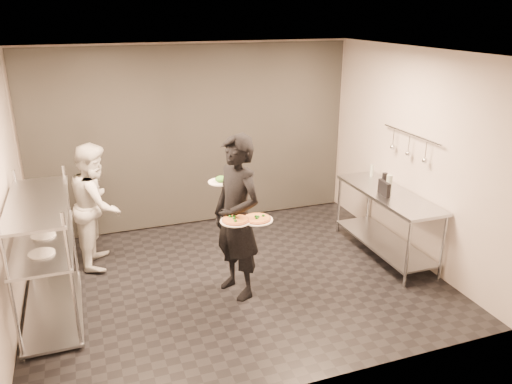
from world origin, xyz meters
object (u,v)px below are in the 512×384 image
object	(u,v)px
bottle_green	(389,185)
prep_counter	(387,213)
pos_monitor	(384,188)
waiter	(237,218)
salad_plate	(221,180)
chef	(97,205)
pass_rack	(45,252)
bottle_dark	(384,182)
pizza_plate_far	(257,219)
bottle_clear	(372,171)
pizza_plate_near	(236,220)

from	to	relation	value
bottle_green	prep_counter	bearing A→B (deg)	50.12
pos_monitor	bottle_green	distance (m)	0.07
waiter	salad_plate	distance (m)	0.50
prep_counter	bottle_green	world-z (taller)	bottle_green
chef	salad_plate	xyz separation A→B (m)	(1.41, -1.03, 0.51)
pass_rack	bottle_dark	size ratio (longest dim) A/B	6.47
waiter	pass_rack	bearing A→B (deg)	-118.05
chef	pizza_plate_far	size ratio (longest dim) A/B	4.66
pizza_plate_far	bottle_clear	xyz separation A→B (m)	(2.22, 1.20, -0.04)
waiter	bottle_dark	size ratio (longest dim) A/B	7.92
pass_rack	bottle_clear	world-z (taller)	pass_rack
chef	pos_monitor	world-z (taller)	chef
pizza_plate_far	pizza_plate_near	bearing A→B (deg)	175.89
pizza_plate_near	bottle_dark	xyz separation A→B (m)	(2.30, 0.61, -0.02)
chef	bottle_dark	xyz separation A→B (m)	(3.71, -1.01, 0.21)
pizza_plate_near	pizza_plate_far	xyz separation A→B (m)	(0.24, -0.02, -0.01)
bottle_clear	bottle_green	bearing A→B (deg)	-105.71
chef	salad_plate	world-z (taller)	chef
prep_counter	bottle_dark	bearing A→B (deg)	103.05
chef	pizza_plate_near	world-z (taller)	chef
pizza_plate_far	prep_counter	bearing A→B (deg)	14.36
prep_counter	pos_monitor	xyz separation A→B (m)	(-0.12, -0.05, 0.39)
bottle_green	bottle_dark	size ratio (longest dim) A/B	1.13
salad_plate	pos_monitor	world-z (taller)	salad_plate
chef	pos_monitor	bearing A→B (deg)	-97.08
chef	pizza_plate_near	distance (m)	2.15
pos_monitor	chef	bearing A→B (deg)	168.90
pizza_plate_near	bottle_clear	world-z (taller)	bottle_clear
bottle_green	bottle_clear	world-z (taller)	bottle_green
bottle_clear	waiter	bearing A→B (deg)	-158.54
chef	pizza_plate_far	xyz separation A→B (m)	(1.65, -1.63, 0.22)
waiter	salad_plate	world-z (taller)	waiter
bottle_dark	pizza_plate_near	bearing A→B (deg)	-165.17
pos_monitor	bottle_clear	xyz separation A→B (m)	(0.26, 0.72, -0.00)
chef	pass_rack	bearing A→B (deg)	162.11
pizza_plate_far	bottle_dark	world-z (taller)	bottle_dark
pass_rack	waiter	size ratio (longest dim) A/B	0.82
pizza_plate_far	bottle_green	xyz separation A→B (m)	(2.01, 0.45, 0.01)
pizza_plate_far	bottle_dark	xyz separation A→B (m)	(2.06, 0.63, -0.01)
prep_counter	waiter	world-z (taller)	waiter
waiter	bottle_clear	world-z (taller)	waiter
prep_counter	bottle_clear	size ratio (longest dim) A/B	9.89
pizza_plate_near	bottle_clear	bearing A→B (deg)	25.55
prep_counter	pizza_plate_far	bearing A→B (deg)	-165.64
pizza_plate_near	pass_rack	bearing A→B (deg)	165.67
chef	bottle_green	bearing A→B (deg)	-97.22
pizza_plate_far	bottle_dark	size ratio (longest dim) A/B	1.44
pos_monitor	pizza_plate_far	bearing A→B (deg)	-159.66
salad_plate	waiter	bearing A→B (deg)	-75.36
bottle_clear	bottle_dark	xyz separation A→B (m)	(-0.16, -0.57, 0.03)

